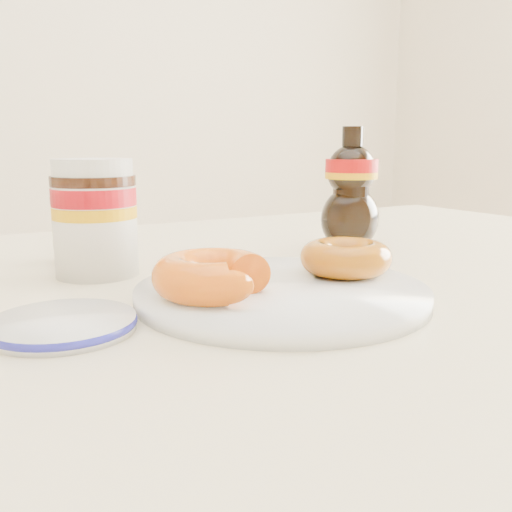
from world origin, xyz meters
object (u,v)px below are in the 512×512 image
donut_whole (346,257)px  syrup_bottle (351,188)px  dining_table (269,336)px  plate (282,292)px  nutella_jar (95,213)px  donut_bitten (212,275)px  blue_rim_saucer (63,324)px  dark_jar (73,230)px

donut_whole → syrup_bottle: bearing=49.9°
dining_table → donut_whole: (0.03, -0.11, 0.11)m
syrup_bottle → dining_table: bearing=-157.9°
dining_table → syrup_bottle: bearing=22.1°
plate → syrup_bottle: bearing=38.7°
dining_table → nutella_jar: size_ratio=10.51×
dining_table → nutella_jar: bearing=156.7°
donut_bitten → blue_rim_saucer: bearing=-166.1°
donut_bitten → plate: bearing=16.7°
dark_jar → donut_bitten: bearing=-79.0°
donut_bitten → nutella_jar: nutella_jar is taller
syrup_bottle → blue_rim_saucer: size_ratio=1.46×
donut_bitten → blue_rim_saucer: 0.13m
plate → nutella_jar: size_ratio=2.13×
syrup_bottle → dark_jar: syrup_bottle is taller
plate → donut_whole: size_ratio=2.93×
nutella_jar → dining_table: bearing=-23.3°
syrup_bottle → plate: bearing=-141.3°
dining_table → donut_bitten: bearing=-138.3°
plate → nutella_jar: bearing=122.8°
nutella_jar → blue_rim_saucer: nutella_jar is taller
dark_jar → plate: bearing=-65.8°
syrup_bottle → blue_rim_saucer: bearing=-157.5°
donut_bitten → donut_whole: (0.16, 0.01, -0.00)m
nutella_jar → blue_rim_saucer: (-0.08, -0.19, -0.07)m
plate → dark_jar: 0.32m
nutella_jar → dark_jar: 0.10m
nutella_jar → dark_jar: (-0.00, 0.10, -0.03)m
plate → donut_bitten: (-0.07, 0.00, 0.03)m
dining_table → syrup_bottle: 0.26m
dark_jar → blue_rim_saucer: (-0.07, -0.29, -0.03)m
dining_table → syrup_bottle: syrup_bottle is taller
blue_rim_saucer → donut_bitten: bearing=-3.1°
donut_whole → dark_jar: dark_jar is taller
plate → nutella_jar: (-0.13, 0.20, 0.06)m
dark_jar → donut_whole: bearing=-52.0°
blue_rim_saucer → nutella_jar: bearing=67.6°
plate → blue_rim_saucer: size_ratio=2.39×
blue_rim_saucer → plate: bearing=-2.1°
nutella_jar → syrup_bottle: bearing=-0.8°
dining_table → donut_bitten: donut_bitten is taller
donut_bitten → syrup_bottle: (0.31, 0.19, 0.05)m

